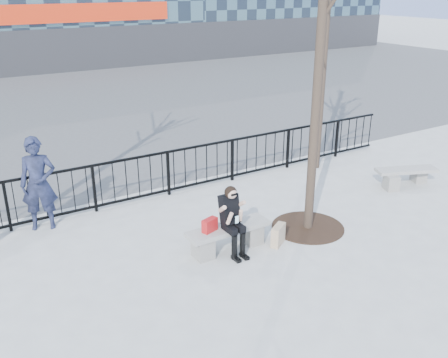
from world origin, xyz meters
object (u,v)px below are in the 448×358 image
bench_second (406,175)px  seated_woman (233,221)px  standing_man (39,184)px  bench_main (228,235)px

bench_second → seated_woman: (-5.51, -0.57, 0.39)m
bench_second → seated_woman: seated_woman is taller
seated_woman → standing_man: bearing=133.1°
bench_main → bench_second: (5.51, 0.41, -0.02)m
bench_main → seated_woman: seated_woman is taller
bench_main → standing_man: bearing=134.7°
bench_main → seated_woman: bearing=-90.0°
bench_second → standing_man: 8.65m
bench_second → seated_woman: size_ratio=1.14×
standing_man → bench_second: bearing=2.1°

